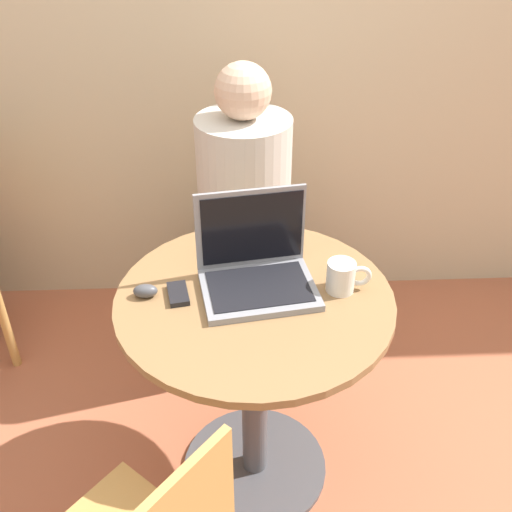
% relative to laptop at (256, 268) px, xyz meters
% --- Properties ---
extents(ground_plane, '(12.00, 12.00, 0.00)m').
position_rel_laptop_xyz_m(ground_plane, '(-0.01, -0.06, -0.82)').
color(ground_plane, '#B26042').
extents(back_wall, '(7.00, 0.05, 2.60)m').
position_rel_laptop_xyz_m(back_wall, '(-0.01, 1.03, 0.48)').
color(back_wall, beige).
rests_on(back_wall, ground_plane).
extents(round_table, '(0.78, 0.78, 0.76)m').
position_rel_laptop_xyz_m(round_table, '(-0.01, -0.06, -0.28)').
color(round_table, '#4C4C51').
rests_on(round_table, ground_plane).
extents(laptop, '(0.35, 0.29, 0.26)m').
position_rel_laptop_xyz_m(laptop, '(0.00, 0.00, 0.00)').
color(laptop, gray).
rests_on(laptop, round_table).
extents(cell_phone, '(0.07, 0.11, 0.02)m').
position_rel_laptop_xyz_m(cell_phone, '(-0.22, -0.05, -0.05)').
color(cell_phone, black).
rests_on(cell_phone, round_table).
extents(computer_mouse, '(0.07, 0.04, 0.04)m').
position_rel_laptop_xyz_m(computer_mouse, '(-0.31, -0.04, -0.04)').
color(computer_mouse, '#4C4C51').
rests_on(computer_mouse, round_table).
extents(coffee_cup, '(0.13, 0.08, 0.09)m').
position_rel_laptop_xyz_m(coffee_cup, '(0.24, -0.04, -0.01)').
color(coffee_cup, white).
rests_on(coffee_cup, round_table).
extents(person_seated, '(0.34, 0.53, 1.23)m').
position_rel_laptop_xyz_m(person_seated, '(-0.02, 0.61, -0.30)').
color(person_seated, brown).
rests_on(person_seated, ground_plane).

